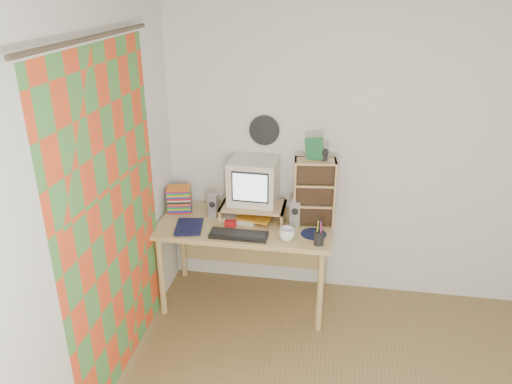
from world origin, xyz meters
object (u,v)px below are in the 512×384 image
(crt_monitor, at_px, (253,182))
(cd_rack, at_px, (314,192))
(mug, at_px, (287,234))
(diary, at_px, (176,225))
(keyboard, at_px, (239,235))
(dvd_stack, at_px, (179,196))
(desk, at_px, (247,234))

(crt_monitor, distance_m, cd_rack, 0.50)
(cd_rack, height_order, mug, cd_rack)
(mug, bearing_deg, cd_rack, 61.41)
(crt_monitor, relative_size, mug, 3.18)
(mug, relative_size, diary, 0.47)
(keyboard, height_order, cd_rack, cd_rack)
(dvd_stack, distance_m, cd_rack, 1.14)
(keyboard, height_order, dvd_stack, dvd_stack)
(dvd_stack, relative_size, cd_rack, 0.52)
(crt_monitor, bearing_deg, mug, -47.25)
(diary, bearing_deg, keyboard, -15.85)
(cd_rack, xyz_separation_m, mug, (-0.17, -0.32, -0.22))
(diary, bearing_deg, crt_monitor, 20.83)
(keyboard, xyz_separation_m, diary, (-0.52, 0.06, 0.01))
(keyboard, bearing_deg, dvd_stack, 148.38)
(mug, distance_m, diary, 0.89)
(keyboard, relative_size, mug, 3.70)
(crt_monitor, relative_size, cd_rack, 0.71)
(cd_rack, bearing_deg, dvd_stack, 171.91)
(desk, bearing_deg, mug, -38.54)
(mug, bearing_deg, crt_monitor, 130.69)
(desk, relative_size, keyboard, 3.14)
(dvd_stack, bearing_deg, crt_monitor, -11.82)
(keyboard, bearing_deg, crt_monitor, 84.13)
(desk, bearing_deg, crt_monitor, 64.94)
(dvd_stack, bearing_deg, diary, -90.69)
(cd_rack, bearing_deg, crt_monitor, 167.44)
(keyboard, height_order, mug, mug)
(desk, distance_m, keyboard, 0.34)
(crt_monitor, relative_size, dvd_stack, 1.37)
(crt_monitor, bearing_deg, desk, -113.00)
(desk, distance_m, mug, 0.50)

